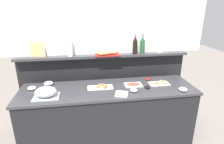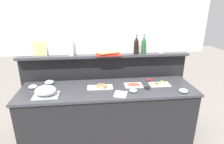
{
  "view_description": "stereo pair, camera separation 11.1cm",
  "coord_description": "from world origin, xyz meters",
  "px_view_note": "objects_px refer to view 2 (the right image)",
  "views": [
    {
      "loc": [
        -0.33,
        -2.51,
        2.08
      ],
      "look_at": [
        0.07,
        0.1,
        1.12
      ],
      "focal_mm": 30.1,
      "sensor_mm": 36.0,
      "label": 1
    },
    {
      "loc": [
        -0.22,
        -2.52,
        2.08
      ],
      "look_at": [
        0.07,
        0.1,
        1.12
      ],
      "focal_mm": 30.1,
      "sensor_mm": 36.0,
      "label": 2
    }
  ],
  "objects_px": {
    "wine_bottle_green": "(144,45)",
    "pepper_shaker": "(163,51)",
    "condiment_bowl_cream": "(147,88)",
    "salt_shaker": "(160,51)",
    "sandwich_platter_side": "(101,87)",
    "glass_bowl_large": "(133,91)",
    "sandwich_platter_rear": "(159,84)",
    "bread_basket": "(108,53)",
    "framed_picture": "(39,48)",
    "serving_cloche": "(46,91)",
    "napkin_stack": "(121,94)",
    "wine_bottle_dark": "(136,46)",
    "cold_cuts_platter": "(133,85)",
    "glass_bowl_extra": "(33,87)",
    "glass_bowl_small": "(183,91)",
    "glass_bowl_medium": "(49,82)",
    "condiment_bowl_red": "(148,80)",
    "water_carafe": "(71,48)"
  },
  "relations": [
    {
      "from": "wine_bottle_green",
      "to": "pepper_shaker",
      "type": "height_order",
      "value": "wine_bottle_green"
    },
    {
      "from": "condiment_bowl_cream",
      "to": "salt_shaker",
      "type": "height_order",
      "value": "salt_shaker"
    },
    {
      "from": "sandwich_platter_side",
      "to": "glass_bowl_large",
      "type": "relative_size",
      "value": 3.36
    },
    {
      "from": "pepper_shaker",
      "to": "sandwich_platter_rear",
      "type": "bearing_deg",
      "value": -113.06
    },
    {
      "from": "bread_basket",
      "to": "framed_picture",
      "type": "distance_m",
      "value": 1.08
    },
    {
      "from": "serving_cloche",
      "to": "napkin_stack",
      "type": "xyz_separation_m",
      "value": [
        1.01,
        -0.08,
        -0.06
      ]
    },
    {
      "from": "wine_bottle_dark",
      "to": "pepper_shaker",
      "type": "distance_m",
      "value": 0.48
    },
    {
      "from": "cold_cuts_platter",
      "to": "glass_bowl_extra",
      "type": "distance_m",
      "value": 1.5
    },
    {
      "from": "sandwich_platter_rear",
      "to": "glass_bowl_small",
      "type": "distance_m",
      "value": 0.38
    },
    {
      "from": "glass_bowl_small",
      "to": "wine_bottle_green",
      "type": "xyz_separation_m",
      "value": [
        -0.41,
        0.72,
        0.51
      ]
    },
    {
      "from": "serving_cloche",
      "to": "glass_bowl_extra",
      "type": "bearing_deg",
      "value": 131.64
    },
    {
      "from": "wine_bottle_green",
      "to": "salt_shaker",
      "type": "bearing_deg",
      "value": -0.93
    },
    {
      "from": "condiment_bowl_cream",
      "to": "wine_bottle_green",
      "type": "bearing_deg",
      "value": 82.78
    },
    {
      "from": "glass_bowl_medium",
      "to": "wine_bottle_dark",
      "type": "xyz_separation_m",
      "value": [
        1.41,
        0.2,
        0.51
      ]
    },
    {
      "from": "pepper_shaker",
      "to": "bread_basket",
      "type": "xyz_separation_m",
      "value": [
        -0.94,
        -0.02,
        -0.01
      ]
    },
    {
      "from": "glass_bowl_medium",
      "to": "condiment_bowl_red",
      "type": "bearing_deg",
      "value": -1.34
    },
    {
      "from": "glass_bowl_small",
      "to": "wine_bottle_dark",
      "type": "height_order",
      "value": "wine_bottle_dark"
    },
    {
      "from": "salt_shaker",
      "to": "napkin_stack",
      "type": "bearing_deg",
      "value": -138.15
    },
    {
      "from": "serving_cloche",
      "to": "glass_bowl_small",
      "type": "bearing_deg",
      "value": -2.81
    },
    {
      "from": "sandwich_platter_side",
      "to": "framed_picture",
      "type": "height_order",
      "value": "framed_picture"
    },
    {
      "from": "sandwich_platter_rear",
      "to": "glass_bowl_medium",
      "type": "height_order",
      "value": "glass_bowl_medium"
    },
    {
      "from": "cold_cuts_platter",
      "to": "glass_bowl_extra",
      "type": "bearing_deg",
      "value": 177.48
    },
    {
      "from": "napkin_stack",
      "to": "salt_shaker",
      "type": "relative_size",
      "value": 1.95
    },
    {
      "from": "condiment_bowl_cream",
      "to": "napkin_stack",
      "type": "xyz_separation_m",
      "value": [
        -0.42,
        -0.15,
        -0.01
      ]
    },
    {
      "from": "cold_cuts_platter",
      "to": "glass_bowl_medium",
      "type": "xyz_separation_m",
      "value": [
        -1.29,
        0.2,
        0.02
      ]
    },
    {
      "from": "condiment_bowl_cream",
      "to": "framed_picture",
      "type": "distance_m",
      "value": 1.79
    },
    {
      "from": "sandwich_platter_side",
      "to": "salt_shaker",
      "type": "bearing_deg",
      "value": 22.54
    },
    {
      "from": "condiment_bowl_red",
      "to": "salt_shaker",
      "type": "xyz_separation_m",
      "value": [
        0.25,
        0.24,
        0.42
      ]
    },
    {
      "from": "cold_cuts_platter",
      "to": "wine_bottle_green",
      "type": "relative_size",
      "value": 0.85
    },
    {
      "from": "condiment_bowl_red",
      "to": "pepper_shaker",
      "type": "relative_size",
      "value": 0.94
    },
    {
      "from": "serving_cloche",
      "to": "condiment_bowl_red",
      "type": "bearing_deg",
      "value": 13.85
    },
    {
      "from": "glass_bowl_medium",
      "to": "wine_bottle_green",
      "type": "relative_size",
      "value": 0.45
    },
    {
      "from": "framed_picture",
      "to": "cold_cuts_platter",
      "type": "bearing_deg",
      "value": -17.34
    },
    {
      "from": "glass_bowl_medium",
      "to": "wine_bottle_dark",
      "type": "distance_m",
      "value": 1.51
    },
    {
      "from": "condiment_bowl_red",
      "to": "bread_basket",
      "type": "distance_m",
      "value": 0.8
    },
    {
      "from": "cold_cuts_platter",
      "to": "glass_bowl_large",
      "type": "distance_m",
      "value": 0.23
    },
    {
      "from": "framed_picture",
      "to": "water_carafe",
      "type": "relative_size",
      "value": 0.96
    },
    {
      "from": "sandwich_platter_side",
      "to": "water_carafe",
      "type": "distance_m",
      "value": 0.8
    },
    {
      "from": "sandwich_platter_rear",
      "to": "salt_shaker",
      "type": "relative_size",
      "value": 3.59
    },
    {
      "from": "condiment_bowl_red",
      "to": "wine_bottle_dark",
      "type": "relative_size",
      "value": 0.26
    },
    {
      "from": "napkin_stack",
      "to": "wine_bottle_green",
      "type": "bearing_deg",
      "value": 55.33
    },
    {
      "from": "water_carafe",
      "to": "glass_bowl_medium",
      "type": "bearing_deg",
      "value": -149.26
    },
    {
      "from": "glass_bowl_medium",
      "to": "water_carafe",
      "type": "bearing_deg",
      "value": 30.74
    },
    {
      "from": "salt_shaker",
      "to": "cold_cuts_platter",
      "type": "bearing_deg",
      "value": -142.68
    },
    {
      "from": "cold_cuts_platter",
      "to": "condiment_bowl_red",
      "type": "distance_m",
      "value": 0.33
    },
    {
      "from": "condiment_bowl_cream",
      "to": "salt_shaker",
      "type": "relative_size",
      "value": 0.99
    },
    {
      "from": "sandwich_platter_side",
      "to": "glass_bowl_large",
      "type": "xyz_separation_m",
      "value": [
        0.45,
        -0.2,
        0.01
      ]
    },
    {
      "from": "sandwich_platter_rear",
      "to": "glass_bowl_small",
      "type": "xyz_separation_m",
      "value": [
        0.25,
        -0.29,
        0.01
      ]
    },
    {
      "from": "wine_bottle_green",
      "to": "framed_picture",
      "type": "relative_size",
      "value": 1.29
    },
    {
      "from": "condiment_bowl_red",
      "to": "napkin_stack",
      "type": "xyz_separation_m",
      "value": [
        -0.53,
        -0.46,
        -0.0
      ]
    }
  ]
}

